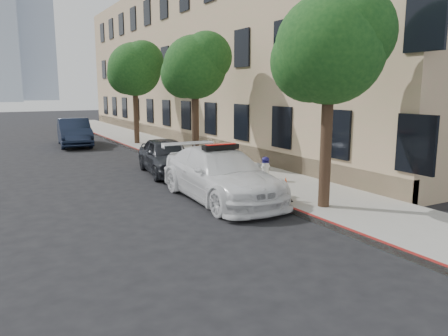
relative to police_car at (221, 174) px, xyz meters
name	(u,v)px	position (x,y,z in m)	size (l,w,h in m)	color
ground	(194,208)	(-1.10, -0.49, -0.76)	(120.00, 120.00, 0.00)	black
sidewalk	(175,152)	(2.50, 9.51, -0.69)	(3.20, 50.00, 0.15)	gray
curb_strip	(146,154)	(0.96, 9.51, -0.69)	(0.12, 50.00, 0.15)	maroon
building	(223,62)	(8.10, 14.51, 4.24)	(8.00, 36.00, 10.00)	tan
tower_right	(26,25)	(7.90, 134.51, 21.24)	(14.00, 14.00, 44.00)	#9EA8B7
tree_near	(331,48)	(1.83, -2.50, 3.51)	(2.92, 2.82, 5.62)	black
tree_mid	(196,67)	(1.83, 5.50, 3.40)	(2.77, 2.64, 5.43)	black
tree_far	(135,69)	(1.83, 13.50, 3.62)	(3.10, 3.00, 5.81)	black
police_car	(221,174)	(0.00, 0.00, 0.00)	(2.24, 5.29, 1.67)	white
parked_car_mid	(166,156)	(0.10, 4.57, -0.07)	(1.65, 4.09, 1.39)	black
parked_car_far	(74,132)	(-1.41, 15.11, 0.02)	(1.67, 4.79, 1.58)	black
fire_hydrant	(265,169)	(2.33, 1.05, -0.21)	(0.35, 0.32, 0.82)	white
traffic_cone	(286,189)	(1.25, -1.53, -0.27)	(0.48, 0.48, 0.69)	black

